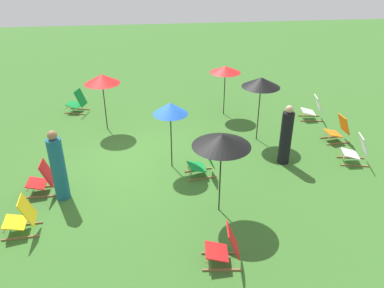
# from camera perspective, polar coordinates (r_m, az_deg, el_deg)

# --- Properties ---
(ground_plane) EXTENTS (40.00, 40.00, 0.00)m
(ground_plane) POSITION_cam_1_polar(r_m,az_deg,el_deg) (10.88, -6.29, -2.67)
(ground_plane) COLOR #386B28
(deckchair_0) EXTENTS (0.68, 0.87, 0.83)m
(deckchair_0) POSITION_cam_1_polar(r_m,az_deg,el_deg) (14.46, -16.56, 5.93)
(deckchair_0) COLOR olive
(deckchair_0) RESTS_ON ground
(deckchair_1) EXTENTS (0.62, 0.84, 0.83)m
(deckchair_1) POSITION_cam_1_polar(r_m,az_deg,el_deg) (11.56, 23.17, -0.91)
(deckchair_1) COLOR olive
(deckchair_1) RESTS_ON ground
(deckchair_2) EXTENTS (0.58, 0.82, 0.83)m
(deckchair_2) POSITION_cam_1_polar(r_m,az_deg,el_deg) (10.08, 1.54, -2.74)
(deckchair_2) COLOR olive
(deckchair_2) RESTS_ON ground
(deckchair_3) EXTENTS (0.53, 0.79, 0.83)m
(deckchair_3) POSITION_cam_1_polar(r_m,az_deg,el_deg) (8.96, -23.86, -9.93)
(deckchair_3) COLOR olive
(deckchair_3) RESTS_ON ground
(deckchair_4) EXTENTS (0.53, 0.79, 0.83)m
(deckchair_4) POSITION_cam_1_polar(r_m,az_deg,el_deg) (12.62, 20.81, 1.98)
(deckchair_4) COLOR olive
(deckchair_4) RESTS_ON ground
(deckchair_5) EXTENTS (0.55, 0.81, 0.83)m
(deckchair_5) POSITION_cam_1_polar(r_m,az_deg,el_deg) (7.57, 4.87, -14.99)
(deckchair_5) COLOR olive
(deckchair_5) RESTS_ON ground
(deckchair_6) EXTENTS (0.48, 0.76, 0.83)m
(deckchair_6) POSITION_cam_1_polar(r_m,az_deg,el_deg) (10.07, -21.23, -4.90)
(deckchair_6) COLOR olive
(deckchair_6) RESTS_ON ground
(deckchair_7) EXTENTS (0.58, 0.82, 0.83)m
(deckchair_7) POSITION_cam_1_polar(r_m,az_deg,el_deg) (13.93, 17.46, 4.96)
(deckchair_7) COLOR olive
(deckchair_7) RESTS_ON ground
(umbrella_0) EXTENTS (1.12, 1.12, 2.00)m
(umbrella_0) POSITION_cam_1_polar(r_m,az_deg,el_deg) (11.50, 10.18, 8.96)
(umbrella_0) COLOR black
(umbrella_0) RESTS_ON ground
(umbrella_1) EXTENTS (1.05, 1.05, 1.75)m
(umbrella_1) POSITION_cam_1_polar(r_m,az_deg,el_deg) (13.30, 4.94, 10.92)
(umbrella_1) COLOR black
(umbrella_1) RESTS_ON ground
(umbrella_2) EXTENTS (1.11, 1.11, 1.86)m
(umbrella_2) POSITION_cam_1_polar(r_m,az_deg,el_deg) (12.38, -13.18, 9.33)
(umbrella_2) COLOR black
(umbrella_2) RESTS_ON ground
(umbrella_3) EXTENTS (1.26, 1.26, 1.94)m
(umbrella_3) POSITION_cam_1_polar(r_m,az_deg,el_deg) (8.08, 4.39, 0.53)
(umbrella_3) COLOR black
(umbrella_3) RESTS_ON ground
(umbrella_4) EXTENTS (0.91, 0.91, 1.87)m
(umbrella_4) POSITION_cam_1_polar(r_m,az_deg,el_deg) (9.87, -3.22, 5.25)
(umbrella_4) COLOR black
(umbrella_4) RESTS_ON ground
(person_0) EXTENTS (0.43, 0.43, 1.78)m
(person_0) POSITION_cam_1_polar(r_m,az_deg,el_deg) (9.49, -19.16, -3.29)
(person_0) COLOR #195972
(person_0) RESTS_ON ground
(person_1) EXTENTS (0.45, 0.45, 1.70)m
(person_1) POSITION_cam_1_polar(r_m,az_deg,el_deg) (10.74, 13.70, 1.07)
(person_1) COLOR black
(person_1) RESTS_ON ground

